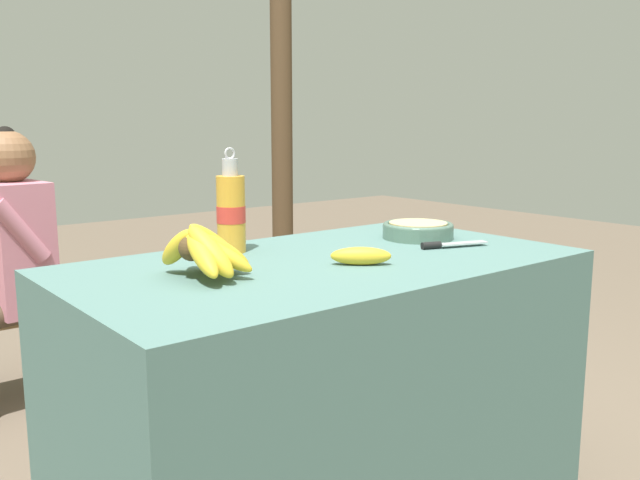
{
  "coord_description": "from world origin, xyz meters",
  "views": [
    {
      "loc": [
        -1.05,
        -1.29,
        1.09
      ],
      "look_at": [
        0.02,
        0.05,
        0.79
      ],
      "focal_mm": 38.0,
      "sensor_mm": 36.0,
      "label": 1
    }
  ],
  "objects_px": {
    "water_bottle": "(231,212)",
    "seated_vendor": "(3,252)",
    "loose_banana_front": "(361,256)",
    "wooden_bench": "(84,310)",
    "knife": "(445,244)",
    "banana_bunch_ripe": "(204,248)",
    "serving_bowl": "(418,229)",
    "banana_bunch_green": "(189,267)",
    "support_post_far": "(281,91)"
  },
  "relations": [
    {
      "from": "wooden_bench",
      "to": "banana_bunch_ripe",
      "type": "bearing_deg",
      "value": -98.53
    },
    {
      "from": "water_bottle",
      "to": "banana_bunch_green",
      "type": "height_order",
      "value": "water_bottle"
    },
    {
      "from": "banana_bunch_ripe",
      "to": "banana_bunch_green",
      "type": "xyz_separation_m",
      "value": [
        0.7,
        1.41,
        -0.38
      ]
    },
    {
      "from": "seated_vendor",
      "to": "support_post_far",
      "type": "distance_m",
      "value": 1.76
    },
    {
      "from": "serving_bowl",
      "to": "banana_bunch_ripe",
      "type": "bearing_deg",
      "value": -175.88
    },
    {
      "from": "banana_bunch_ripe",
      "to": "support_post_far",
      "type": "bearing_deg",
      "value": 50.18
    },
    {
      "from": "wooden_bench",
      "to": "seated_vendor",
      "type": "xyz_separation_m",
      "value": [
        -0.3,
        -0.04,
        0.29
      ]
    },
    {
      "from": "loose_banana_front",
      "to": "support_post_far",
      "type": "relative_size",
      "value": 0.06
    },
    {
      "from": "serving_bowl",
      "to": "seated_vendor",
      "type": "bearing_deg",
      "value": 122.18
    },
    {
      "from": "water_bottle",
      "to": "knife",
      "type": "height_order",
      "value": "water_bottle"
    },
    {
      "from": "water_bottle",
      "to": "loose_banana_front",
      "type": "xyz_separation_m",
      "value": [
        0.16,
        -0.34,
        -0.09
      ]
    },
    {
      "from": "banana_bunch_green",
      "to": "support_post_far",
      "type": "height_order",
      "value": "support_post_far"
    },
    {
      "from": "water_bottle",
      "to": "support_post_far",
      "type": "bearing_deg",
      "value": 50.67
    },
    {
      "from": "loose_banana_front",
      "to": "seated_vendor",
      "type": "bearing_deg",
      "value": 106.67
    },
    {
      "from": "banana_bunch_green",
      "to": "support_post_far",
      "type": "xyz_separation_m",
      "value": [
        0.8,
        0.39,
        0.82
      ]
    },
    {
      "from": "serving_bowl",
      "to": "knife",
      "type": "distance_m",
      "value": 0.16
    },
    {
      "from": "seated_vendor",
      "to": "support_post_far",
      "type": "bearing_deg",
      "value": -169.8
    },
    {
      "from": "knife",
      "to": "support_post_far",
      "type": "xyz_separation_m",
      "value": [
        0.81,
        1.9,
        0.49
      ]
    },
    {
      "from": "banana_bunch_ripe",
      "to": "serving_bowl",
      "type": "distance_m",
      "value": 0.75
    },
    {
      "from": "serving_bowl",
      "to": "support_post_far",
      "type": "height_order",
      "value": "support_post_far"
    },
    {
      "from": "banana_bunch_green",
      "to": "support_post_far",
      "type": "relative_size",
      "value": 0.09
    },
    {
      "from": "loose_banana_front",
      "to": "knife",
      "type": "xyz_separation_m",
      "value": [
        0.33,
        0.02,
        -0.01
      ]
    },
    {
      "from": "seated_vendor",
      "to": "support_post_far",
      "type": "height_order",
      "value": "support_post_far"
    },
    {
      "from": "water_bottle",
      "to": "seated_vendor",
      "type": "height_order",
      "value": "seated_vendor"
    },
    {
      "from": "banana_bunch_ripe",
      "to": "knife",
      "type": "relative_size",
      "value": 1.31
    },
    {
      "from": "serving_bowl",
      "to": "banana_bunch_green",
      "type": "bearing_deg",
      "value": 91.94
    },
    {
      "from": "seated_vendor",
      "to": "banana_bunch_green",
      "type": "height_order",
      "value": "seated_vendor"
    },
    {
      "from": "loose_banana_front",
      "to": "water_bottle",
      "type": "bearing_deg",
      "value": 114.96
    },
    {
      "from": "banana_bunch_ripe",
      "to": "support_post_far",
      "type": "xyz_separation_m",
      "value": [
        1.5,
        1.8,
        0.44
      ]
    },
    {
      "from": "banana_bunch_ripe",
      "to": "knife",
      "type": "height_order",
      "value": "banana_bunch_ripe"
    },
    {
      "from": "banana_bunch_ripe",
      "to": "seated_vendor",
      "type": "relative_size",
      "value": 0.24
    },
    {
      "from": "seated_vendor",
      "to": "knife",
      "type": "bearing_deg",
      "value": 112.98
    },
    {
      "from": "serving_bowl",
      "to": "water_bottle",
      "type": "xyz_separation_m",
      "value": [
        -0.54,
        0.16,
        0.08
      ]
    },
    {
      "from": "serving_bowl",
      "to": "knife",
      "type": "xyz_separation_m",
      "value": [
        -0.06,
        -0.15,
        -0.02
      ]
    },
    {
      "from": "loose_banana_front",
      "to": "knife",
      "type": "bearing_deg",
      "value": 3.61
    },
    {
      "from": "water_bottle",
      "to": "wooden_bench",
      "type": "xyz_separation_m",
      "value": [
        0.01,
        1.19,
        -0.53
      ]
    },
    {
      "from": "serving_bowl",
      "to": "loose_banana_front",
      "type": "xyz_separation_m",
      "value": [
        -0.38,
        -0.17,
        -0.01
      ]
    },
    {
      "from": "loose_banana_front",
      "to": "wooden_bench",
      "type": "xyz_separation_m",
      "value": [
        -0.15,
        1.53,
        -0.45
      ]
    },
    {
      "from": "banana_bunch_ripe",
      "to": "wooden_bench",
      "type": "bearing_deg",
      "value": 81.47
    },
    {
      "from": "banana_bunch_ripe",
      "to": "water_bottle",
      "type": "bearing_deg",
      "value": 46.79
    },
    {
      "from": "banana_bunch_ripe",
      "to": "banana_bunch_green",
      "type": "height_order",
      "value": "banana_bunch_ripe"
    },
    {
      "from": "loose_banana_front",
      "to": "banana_bunch_green",
      "type": "distance_m",
      "value": 1.6
    },
    {
      "from": "loose_banana_front",
      "to": "knife",
      "type": "distance_m",
      "value": 0.33
    },
    {
      "from": "wooden_bench",
      "to": "banana_bunch_green",
      "type": "xyz_separation_m",
      "value": [
        0.49,
        0.0,
        0.11
      ]
    },
    {
      "from": "serving_bowl",
      "to": "loose_banana_front",
      "type": "relative_size",
      "value": 1.47
    },
    {
      "from": "water_bottle",
      "to": "wooden_bench",
      "type": "height_order",
      "value": "water_bottle"
    },
    {
      "from": "banana_bunch_ripe",
      "to": "serving_bowl",
      "type": "height_order",
      "value": "banana_bunch_ripe"
    },
    {
      "from": "loose_banana_front",
      "to": "banana_bunch_green",
      "type": "relative_size",
      "value": 0.61
    },
    {
      "from": "loose_banana_front",
      "to": "banana_bunch_ripe",
      "type": "bearing_deg",
      "value": 161.55
    },
    {
      "from": "serving_bowl",
      "to": "wooden_bench",
      "type": "distance_m",
      "value": 1.53
    }
  ]
}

